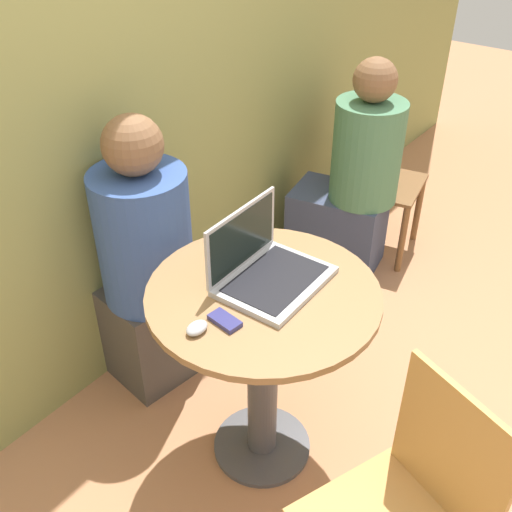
# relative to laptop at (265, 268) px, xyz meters

# --- Properties ---
(ground_plane) EXTENTS (12.00, 12.00, 0.00)m
(ground_plane) POSITION_rel_laptop_xyz_m (-0.05, -0.03, -0.82)
(ground_plane) COLOR tan
(back_wall) EXTENTS (7.00, 0.05, 2.60)m
(back_wall) POSITION_rel_laptop_xyz_m (-0.05, 0.79, 0.48)
(back_wall) COLOR #939956
(back_wall) RESTS_ON ground_plane
(round_table) EXTENTS (0.76, 0.76, 0.77)m
(round_table) POSITION_rel_laptop_xyz_m (-0.05, -0.03, -0.27)
(round_table) COLOR #4C4C51
(round_table) RESTS_ON ground_plane
(laptop) EXTENTS (0.36, 0.28, 0.24)m
(laptop) POSITION_rel_laptop_xyz_m (0.00, 0.00, 0.00)
(laptop) COLOR #B7B7BC
(laptop) RESTS_ON round_table
(cell_phone) EXTENTS (0.07, 0.11, 0.02)m
(cell_phone) POSITION_rel_laptop_xyz_m (-0.24, -0.03, -0.04)
(cell_phone) COLOR navy
(cell_phone) RESTS_ON round_table
(computer_mouse) EXTENTS (0.07, 0.05, 0.03)m
(computer_mouse) POSITION_rel_laptop_xyz_m (-0.32, 0.01, -0.03)
(computer_mouse) COLOR #B2B2B7
(computer_mouse) RESTS_ON round_table
(person_seated) EXTENTS (0.41, 0.58, 1.20)m
(person_seated) POSITION_rel_laptop_xyz_m (0.01, 0.63, -0.32)
(person_seated) COLOR #4C4742
(person_seated) RESTS_ON ground_plane
(chair_background) EXTENTS (0.47, 0.47, 0.82)m
(chair_background) POSITION_rel_laptop_xyz_m (1.46, 0.35, -0.39)
(chair_background) COLOR brown
(chair_background) RESTS_ON ground_plane
(person_background) EXTENTS (0.42, 0.56, 1.15)m
(person_background) POSITION_rel_laptop_xyz_m (1.22, 0.35, -0.34)
(person_background) COLOR #3D4766
(person_background) RESTS_ON ground_plane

